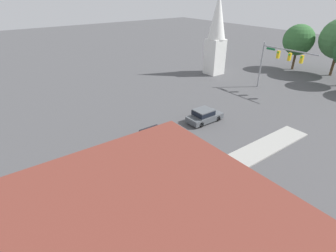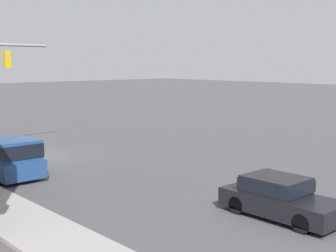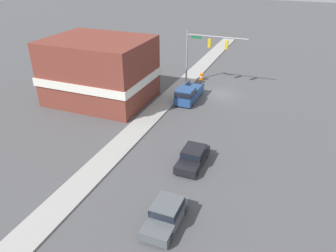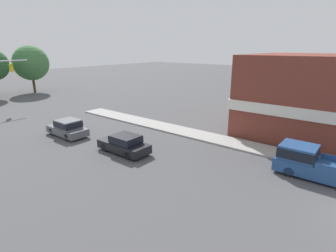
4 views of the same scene
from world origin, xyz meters
name	(u,v)px [view 4 (image 4 of 4)]	position (x,y,z in m)	size (l,w,h in m)	color
car_lead	(125,143)	(-1.43, 16.18, 0.76)	(1.85, 4.35, 1.46)	black
car_second_ahead	(68,128)	(-1.94, 23.37, 0.81)	(1.90, 4.26, 1.57)	black
pickup_truck_parked	(314,163)	(3.28, 3.71, 0.95)	(2.04, 5.68, 1.94)	black
corner_brick_building	(299,95)	(13.13, 7.12, 3.62)	(11.76, 9.34, 7.38)	brown
backdrop_tree_right_mid	(31,63)	(8.11, 50.67, 5.25)	(6.11, 6.11, 8.31)	#4C3823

